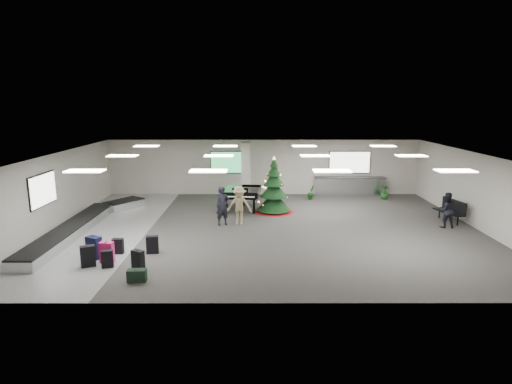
{
  "coord_description": "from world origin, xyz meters",
  "views": [
    {
      "loc": [
        -0.48,
        -17.67,
        5.31
      ],
      "look_at": [
        -0.45,
        1.0,
        1.39
      ],
      "focal_mm": 30.0,
      "sensor_mm": 36.0,
      "label": 1
    }
  ],
  "objects_px": {
    "bench": "(451,209)",
    "traveler_bench": "(446,210)",
    "baggage_carousel": "(83,224)",
    "traveler_b": "(239,206)",
    "christmas_tree": "(274,193)",
    "pink_suitcase": "(107,252)",
    "grand_piano": "(242,192)",
    "traveler_a": "(223,206)",
    "potted_plant_right": "(385,192)",
    "potted_plant_left": "(311,192)",
    "service_counter": "(350,186)"
  },
  "relations": [
    {
      "from": "traveler_a",
      "to": "potted_plant_left",
      "type": "bearing_deg",
      "value": 22.37
    },
    {
      "from": "potted_plant_left",
      "to": "baggage_carousel",
      "type": "bearing_deg",
      "value": -151.55
    },
    {
      "from": "baggage_carousel",
      "to": "bench",
      "type": "distance_m",
      "value": 16.27
    },
    {
      "from": "service_counter",
      "to": "grand_piano",
      "type": "bearing_deg",
      "value": -151.25
    },
    {
      "from": "christmas_tree",
      "to": "bench",
      "type": "bearing_deg",
      "value": -12.62
    },
    {
      "from": "bench",
      "to": "traveler_bench",
      "type": "height_order",
      "value": "traveler_bench"
    },
    {
      "from": "baggage_carousel",
      "to": "traveler_a",
      "type": "xyz_separation_m",
      "value": [
        5.92,
        0.61,
        0.65
      ]
    },
    {
      "from": "potted_plant_left",
      "to": "pink_suitcase",
      "type": "bearing_deg",
      "value": -130.38
    },
    {
      "from": "traveler_a",
      "to": "potted_plant_right",
      "type": "xyz_separation_m",
      "value": [
        8.67,
        5.14,
        -0.46
      ]
    },
    {
      "from": "traveler_a",
      "to": "traveler_b",
      "type": "bearing_deg",
      "value": -18.9
    },
    {
      "from": "potted_plant_left",
      "to": "potted_plant_right",
      "type": "bearing_deg",
      "value": 1.34
    },
    {
      "from": "grand_piano",
      "to": "potted_plant_right",
      "type": "height_order",
      "value": "grand_piano"
    },
    {
      "from": "pink_suitcase",
      "to": "traveler_bench",
      "type": "bearing_deg",
      "value": 23.0
    },
    {
      "from": "traveler_bench",
      "to": "traveler_b",
      "type": "bearing_deg",
      "value": -0.4
    },
    {
      "from": "pink_suitcase",
      "to": "grand_piano",
      "type": "bearing_deg",
      "value": 64.77
    },
    {
      "from": "potted_plant_left",
      "to": "potted_plant_right",
      "type": "xyz_separation_m",
      "value": [
        4.15,
        0.1,
        0.0
      ]
    },
    {
      "from": "potted_plant_left",
      "to": "grand_piano",
      "type": "bearing_deg",
      "value": -148.51
    },
    {
      "from": "baggage_carousel",
      "to": "traveler_bench",
      "type": "relative_size",
      "value": 6.27
    },
    {
      "from": "potted_plant_left",
      "to": "bench",
      "type": "bearing_deg",
      "value": -38.05
    },
    {
      "from": "traveler_bench",
      "to": "potted_plant_right",
      "type": "bearing_deg",
      "value": -77.28
    },
    {
      "from": "traveler_a",
      "to": "traveler_b",
      "type": "height_order",
      "value": "traveler_b"
    },
    {
      "from": "grand_piano",
      "to": "potted_plant_left",
      "type": "bearing_deg",
      "value": 36.74
    },
    {
      "from": "baggage_carousel",
      "to": "bench",
      "type": "height_order",
      "value": "bench"
    },
    {
      "from": "traveler_a",
      "to": "potted_plant_left",
      "type": "distance_m",
      "value": 6.79
    },
    {
      "from": "baggage_carousel",
      "to": "traveler_a",
      "type": "relative_size",
      "value": 5.65
    },
    {
      "from": "pink_suitcase",
      "to": "christmas_tree",
      "type": "height_order",
      "value": "christmas_tree"
    },
    {
      "from": "baggage_carousel",
      "to": "grand_piano",
      "type": "relative_size",
      "value": 4.12
    },
    {
      "from": "bench",
      "to": "pink_suitcase",
      "type": "bearing_deg",
      "value": -172.68
    },
    {
      "from": "bench",
      "to": "traveler_a",
      "type": "relative_size",
      "value": 0.98
    },
    {
      "from": "potted_plant_right",
      "to": "traveler_bench",
      "type": "bearing_deg",
      "value": -79.97
    },
    {
      "from": "traveler_a",
      "to": "baggage_carousel",
      "type": "bearing_deg",
      "value": 160.17
    },
    {
      "from": "baggage_carousel",
      "to": "pink_suitcase",
      "type": "distance_m",
      "value": 4.53
    },
    {
      "from": "traveler_bench",
      "to": "grand_piano",
      "type": "bearing_deg",
      "value": -16.75
    },
    {
      "from": "grand_piano",
      "to": "traveler_a",
      "type": "xyz_separation_m",
      "value": [
        -0.76,
        -2.74,
        -0.04
      ]
    },
    {
      "from": "traveler_bench",
      "to": "service_counter",
      "type": "bearing_deg",
      "value": -64.57
    },
    {
      "from": "traveler_b",
      "to": "traveler_bench",
      "type": "height_order",
      "value": "traveler_b"
    },
    {
      "from": "traveler_b",
      "to": "potted_plant_right",
      "type": "distance_m",
      "value": 9.43
    },
    {
      "from": "service_counter",
      "to": "potted_plant_left",
      "type": "height_order",
      "value": "service_counter"
    },
    {
      "from": "grand_piano",
      "to": "christmas_tree",
      "type": "bearing_deg",
      "value": -10.32
    },
    {
      "from": "traveler_b",
      "to": "potted_plant_left",
      "type": "relative_size",
      "value": 2.15
    },
    {
      "from": "grand_piano",
      "to": "traveler_a",
      "type": "distance_m",
      "value": 2.85
    },
    {
      "from": "bench",
      "to": "potted_plant_right",
      "type": "height_order",
      "value": "bench"
    },
    {
      "from": "bench",
      "to": "traveler_a",
      "type": "bearing_deg",
      "value": 170.37
    },
    {
      "from": "baggage_carousel",
      "to": "christmas_tree",
      "type": "distance_m",
      "value": 8.79
    },
    {
      "from": "pink_suitcase",
      "to": "potted_plant_left",
      "type": "xyz_separation_m",
      "value": [
        8.11,
        9.54,
        0.05
      ]
    },
    {
      "from": "service_counter",
      "to": "traveler_bench",
      "type": "height_order",
      "value": "traveler_bench"
    },
    {
      "from": "pink_suitcase",
      "to": "potted_plant_left",
      "type": "height_order",
      "value": "potted_plant_left"
    },
    {
      "from": "pink_suitcase",
      "to": "christmas_tree",
      "type": "bearing_deg",
      "value": 54.7
    },
    {
      "from": "pink_suitcase",
      "to": "grand_piano",
      "type": "height_order",
      "value": "grand_piano"
    },
    {
      "from": "bench",
      "to": "traveler_b",
      "type": "xyz_separation_m",
      "value": [
        -9.58,
        -0.43,
        0.29
      ]
    }
  ]
}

